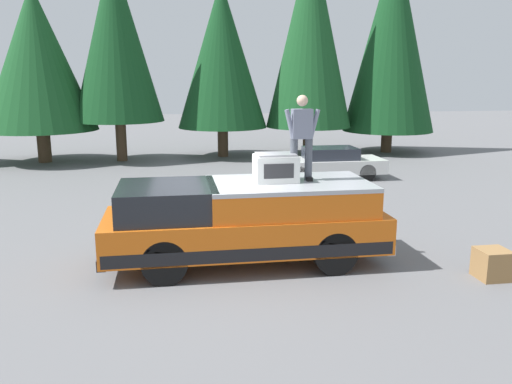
{
  "coord_description": "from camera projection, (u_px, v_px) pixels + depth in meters",
  "views": [
    {
      "loc": [
        -9.82,
        0.59,
        3.66
      ],
      "look_at": [
        0.6,
        -1.1,
        1.35
      ],
      "focal_mm": 36.64,
      "sensor_mm": 36.0,
      "label": 1
    }
  ],
  "objects": [
    {
      "name": "parked_car_white",
      "position": [
        328.0,
        163.0,
        19.29
      ],
      "size": [
        1.64,
        4.1,
        1.16
      ],
      "color": "white",
      "rests_on": "ground"
    },
    {
      "name": "compressor_unit",
      "position": [
        276.0,
        168.0,
        10.33
      ],
      "size": [
        0.65,
        0.84,
        0.56
      ],
      "color": "silver",
      "rests_on": "pickup_truck"
    },
    {
      "name": "conifer_center_left",
      "position": [
        222.0,
        55.0,
        23.92
      ],
      "size": [
        4.14,
        4.14,
        8.0
      ],
      "color": "#4C3826",
      "rests_on": "ground"
    },
    {
      "name": "conifer_far_left",
      "position": [
        392.0,
        37.0,
        25.14
      ],
      "size": [
        4.42,
        4.42,
        10.14
      ],
      "color": "#4C3826",
      "rests_on": "ground"
    },
    {
      "name": "ground_plane",
      "position": [
        206.0,
        267.0,
        10.34
      ],
      "size": [
        90.0,
        90.0,
        0.0
      ],
      "primitive_type": "plane",
      "color": "slate"
    },
    {
      "name": "conifer_center_right",
      "position": [
        116.0,
        38.0,
        22.47
      ],
      "size": [
        3.9,
        3.9,
        8.95
      ],
      "color": "#4C3826",
      "rests_on": "ground"
    },
    {
      "name": "wooden_crate",
      "position": [
        492.0,
        264.0,
        9.7
      ],
      "size": [
        0.56,
        0.56,
        0.56
      ],
      "primitive_type": "cube",
      "color": "olive",
      "rests_on": "ground"
    },
    {
      "name": "person_on_truck_bed",
      "position": [
        302.0,
        135.0,
        10.29
      ],
      "size": [
        0.29,
        0.72,
        1.69
      ],
      "color": "#4C515B",
      "rests_on": "pickup_truck"
    },
    {
      "name": "conifer_right",
      "position": [
        37.0,
        59.0,
        22.26
      ],
      "size": [
        4.79,
        4.79,
        7.54
      ],
      "color": "#4C3826",
      "rests_on": "ground"
    },
    {
      "name": "conifer_left",
      "position": [
        310.0,
        32.0,
        24.22
      ],
      "size": [
        4.04,
        4.04,
        10.18
      ],
      "color": "#4C3826",
      "rests_on": "ground"
    },
    {
      "name": "pickup_truck",
      "position": [
        245.0,
        221.0,
        10.38
      ],
      "size": [
        2.01,
        5.54,
        1.65
      ],
      "color": "orange",
      "rests_on": "ground"
    }
  ]
}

